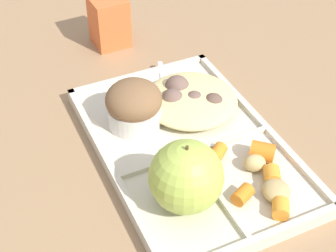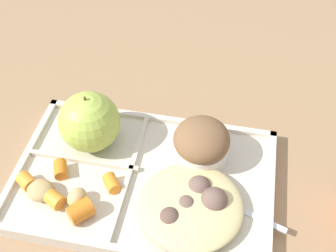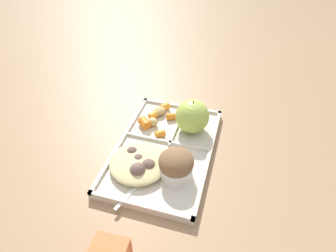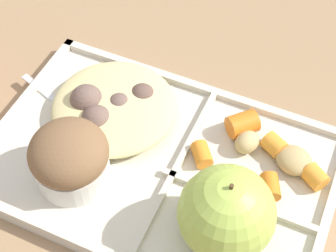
# 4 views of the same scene
# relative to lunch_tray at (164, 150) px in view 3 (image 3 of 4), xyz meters

# --- Properties ---
(ground) EXTENTS (6.00, 6.00, 0.00)m
(ground) POSITION_rel_lunch_tray_xyz_m (0.00, -0.00, -0.01)
(ground) COLOR #997551
(lunch_tray) EXTENTS (0.36, 0.23, 0.02)m
(lunch_tray) POSITION_rel_lunch_tray_xyz_m (0.00, 0.00, 0.00)
(lunch_tray) COLOR beige
(lunch_tray) RESTS_ON ground
(green_apple) EXTENTS (0.09, 0.09, 0.09)m
(green_apple) POSITION_rel_lunch_tray_xyz_m (-0.09, 0.05, 0.05)
(green_apple) COLOR #A8C14C
(green_apple) RESTS_ON lunch_tray
(bran_muffin) EXTENTS (0.08, 0.08, 0.07)m
(bran_muffin) POSITION_rel_lunch_tray_xyz_m (0.07, 0.05, 0.04)
(bran_muffin) COLOR silver
(bran_muffin) RESTS_ON lunch_tray
(carrot_slice_tilted) EXTENTS (0.04, 0.04, 0.03)m
(carrot_slice_tilted) POSITION_rel_lunch_tray_xyz_m (-0.06, -0.08, 0.02)
(carrot_slice_tilted) COLOR orange
(carrot_slice_tilted) RESTS_ON lunch_tray
(carrot_slice_large) EXTENTS (0.03, 0.03, 0.02)m
(carrot_slice_large) POSITION_rel_lunch_tray_xyz_m (-0.04, -0.02, 0.01)
(carrot_slice_large) COLOR orange
(carrot_slice_large) RESTS_ON lunch_tray
(carrot_slice_small) EXTENTS (0.03, 0.03, 0.02)m
(carrot_slice_small) POSITION_rel_lunch_tray_xyz_m (-0.15, -0.04, 0.02)
(carrot_slice_small) COLOR orange
(carrot_slice_small) RESTS_ON lunch_tray
(carrot_slice_back) EXTENTS (0.03, 0.03, 0.02)m
(carrot_slice_back) POSITION_rel_lunch_tray_xyz_m (-0.11, -0.01, 0.02)
(carrot_slice_back) COLOR orange
(carrot_slice_back) RESTS_ON lunch_tray
(carrot_slice_near_corner) EXTENTS (0.03, 0.03, 0.02)m
(carrot_slice_near_corner) POSITION_rel_lunch_tray_xyz_m (-0.10, -0.06, 0.02)
(carrot_slice_near_corner) COLOR orange
(carrot_slice_near_corner) RESTS_ON lunch_tray
(potato_chunk_browned) EXTENTS (0.05, 0.04, 0.02)m
(potato_chunk_browned) POSITION_rel_lunch_tray_xyz_m (-0.13, -0.05, 0.02)
(potato_chunk_browned) COLOR tan
(potato_chunk_browned) RESTS_ON lunch_tray
(potato_chunk_golden) EXTENTS (0.03, 0.04, 0.02)m
(potato_chunk_golden) POSITION_rel_lunch_tray_xyz_m (-0.08, -0.06, 0.02)
(potato_chunk_golden) COLOR tan
(potato_chunk_golden) RESTS_ON lunch_tray
(egg_noodle_pile) EXTENTS (0.14, 0.14, 0.03)m
(egg_noodle_pile) POSITION_rel_lunch_tray_xyz_m (0.07, -0.04, 0.02)
(egg_noodle_pile) COLOR #D6C684
(egg_noodle_pile) RESTS_ON lunch_tray
(meatball_front) EXTENTS (0.03, 0.03, 0.03)m
(meatball_front) POSITION_rel_lunch_tray_xyz_m (0.07, -0.04, 0.02)
(meatball_front) COLOR brown
(meatball_front) RESTS_ON lunch_tray
(meatball_back) EXTENTS (0.03, 0.03, 0.03)m
(meatball_back) POSITION_rel_lunch_tray_xyz_m (0.08, -0.01, 0.02)
(meatball_back) COLOR brown
(meatball_back) RESTS_ON lunch_tray
(meatball_side) EXTENTS (0.03, 0.03, 0.03)m
(meatball_side) POSITION_rel_lunch_tray_xyz_m (0.05, -0.06, 0.02)
(meatball_side) COLOR brown
(meatball_side) RESTS_ON lunch_tray
(meatball_center) EXTENTS (0.04, 0.04, 0.04)m
(meatball_center) POSITION_rel_lunch_tray_xyz_m (0.10, -0.03, 0.02)
(meatball_center) COLOR brown
(meatball_center) RESTS_ON lunch_tray
(plastic_fork) EXTENTS (0.14, 0.06, 0.00)m
(plastic_fork) POSITION_rel_lunch_tray_xyz_m (0.12, -0.02, 0.01)
(plastic_fork) COLOR silver
(plastic_fork) RESTS_ON lunch_tray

